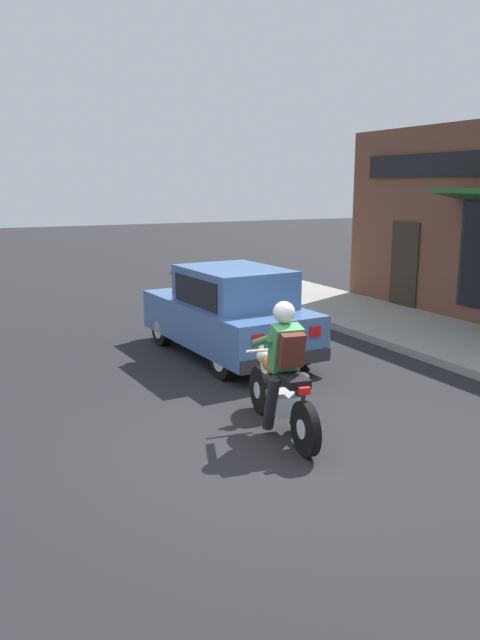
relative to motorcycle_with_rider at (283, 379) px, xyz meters
name	(u,v)px	position (x,y,z in m)	size (l,w,h in m)	color
ground_plane	(272,446)	(-0.31, -0.30, -0.68)	(80.00, 80.00, 0.00)	black
sidewalk_curb	(434,335)	(5.02, 2.70, -0.61)	(2.60, 22.00, 0.14)	gray
motorcycle_with_rider	(283,379)	(0.00, 0.00, 0.00)	(0.64, 2.01, 1.62)	black
car_hatchback	(229,313)	(0.94, 3.41, 0.09)	(1.84, 3.86, 1.57)	black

